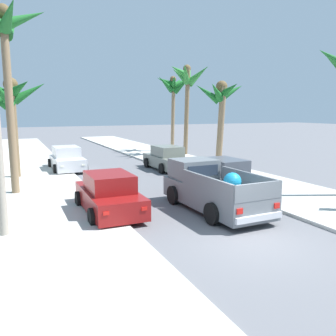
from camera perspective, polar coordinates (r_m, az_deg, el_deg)
name	(u,v)px	position (r m, az deg, el deg)	size (l,w,h in m)	color
ground_plane	(248,241)	(10.83, 13.00, -11.49)	(160.00, 160.00, 0.00)	slate
sidewalk_left	(33,180)	(20.35, -21.20, -1.90)	(4.74, 60.00, 0.12)	beige
sidewalk_right	(201,168)	(23.36, 5.39, 0.08)	(4.74, 60.00, 0.12)	beige
curb_left	(52,179)	(20.43, -18.49, -1.73)	(0.16, 60.00, 0.10)	silver
curb_right	(188,169)	(22.90, 3.29, -0.11)	(0.16, 60.00, 0.10)	silver
pickup_truck	(211,189)	(13.67, 7.08, -3.50)	(2.30, 5.25, 1.80)	slate
car_left_near	(225,176)	(16.90, 9.29, -1.32)	(2.17, 4.32, 1.54)	#474C56
car_right_near	(67,159)	(23.37, -16.22, 1.37)	(2.06, 4.28, 1.54)	silver
car_left_mid	(167,159)	(22.79, -0.18, 1.55)	(2.02, 4.26, 1.54)	slate
car_right_mid	(109,195)	(13.21, -9.62, -4.33)	(2.05, 4.27, 1.54)	maroon
palm_tree_left_fore	(188,81)	(29.73, 3.34, 13.96)	(3.71, 3.68, 7.60)	brown
palm_tree_right_fore	(6,41)	(17.26, -24.96, 18.36)	(3.34, 3.58, 8.32)	#846B4C
palm_tree_left_mid	(10,99)	(20.95, -24.43, 10.28)	(4.05, 3.64, 5.59)	brown
palm_tree_right_mid	(221,99)	(24.10, 8.62, 11.03)	(3.50, 3.39, 5.80)	#846B4C
palm_tree_left_back	(173,88)	(32.55, 0.85, 13.01)	(3.64, 3.73, 6.99)	#846B4C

